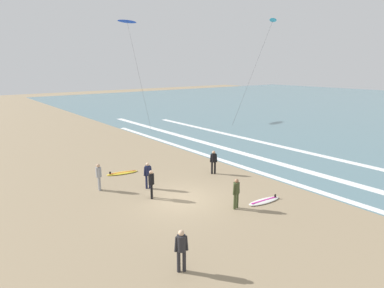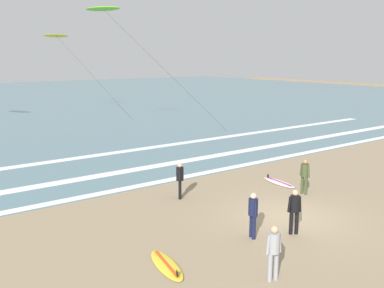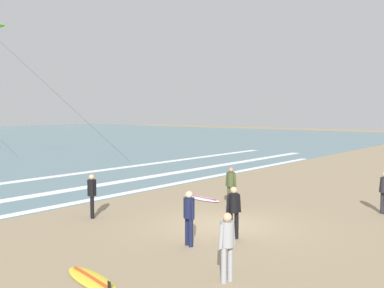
{
  "view_description": "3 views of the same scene",
  "coord_description": "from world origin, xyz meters",
  "px_view_note": "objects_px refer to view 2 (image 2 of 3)",
  "views": [
    {
      "loc": [
        13.38,
        -9.66,
        7.07
      ],
      "look_at": [
        -1.05,
        1.65,
        2.66
      ],
      "focal_mm": 30.3,
      "sensor_mm": 36.0,
      "label": 1
    },
    {
      "loc": [
        -12.17,
        -10.38,
        6.07
      ],
      "look_at": [
        -1.3,
        4.54,
        2.28
      ],
      "focal_mm": 40.11,
      "sensor_mm": 36.0,
      "label": 2
    },
    {
      "loc": [
        -12.12,
        -8.55,
        3.89
      ],
      "look_at": [
        0.18,
        1.5,
        2.69
      ],
      "focal_mm": 41.58,
      "sensor_mm": 36.0,
      "label": 3
    }
  ],
  "objects_px": {
    "surfer_left_near": "(305,173)",
    "surfer_foreground_main": "(295,208)",
    "surfboard_left_pile": "(279,182)",
    "surfer_right_near": "(180,177)",
    "kite_lime_high_right": "(103,10)",
    "surfboard_right_spare": "(166,265)",
    "kite_yellow_mid_center": "(56,36)",
    "surfer_left_far": "(253,211)",
    "surfer_mid_group": "(274,248)"
  },
  "relations": [
    {
      "from": "surfer_left_near",
      "to": "surfer_foreground_main",
      "type": "bearing_deg",
      "value": -144.75
    },
    {
      "from": "surfboard_left_pile",
      "to": "surfer_right_near",
      "type": "bearing_deg",
      "value": 169.33
    },
    {
      "from": "kite_lime_high_right",
      "to": "surfer_left_near",
      "type": "bearing_deg",
      "value": -91.03
    },
    {
      "from": "surfboard_left_pile",
      "to": "kite_lime_high_right",
      "type": "distance_m",
      "value": 21.56
    },
    {
      "from": "surfboard_right_spare",
      "to": "kite_yellow_mid_center",
      "type": "distance_m",
      "value": 37.6
    },
    {
      "from": "surfer_foreground_main",
      "to": "surfer_left_near",
      "type": "distance_m",
      "value": 4.65
    },
    {
      "from": "surfer_left_far",
      "to": "surfer_right_near",
      "type": "relative_size",
      "value": 1.0
    },
    {
      "from": "surfer_left_near",
      "to": "surfer_right_near",
      "type": "relative_size",
      "value": 1.0
    },
    {
      "from": "surfboard_right_spare",
      "to": "surfboard_left_pile",
      "type": "height_order",
      "value": "same"
    },
    {
      "from": "surfboard_right_spare",
      "to": "surfboard_left_pile",
      "type": "relative_size",
      "value": 1.01
    },
    {
      "from": "surfer_right_near",
      "to": "surfboard_left_pile",
      "type": "bearing_deg",
      "value": -10.67
    },
    {
      "from": "surfer_left_far",
      "to": "surfboard_right_spare",
      "type": "relative_size",
      "value": 0.73
    },
    {
      "from": "surfer_right_near",
      "to": "surfer_left_near",
      "type": "bearing_deg",
      "value": -29.93
    },
    {
      "from": "surfer_left_near",
      "to": "surfer_mid_group",
      "type": "bearing_deg",
      "value": -146.36
    },
    {
      "from": "surfer_foreground_main",
      "to": "surfboard_left_pile",
      "type": "height_order",
      "value": "surfer_foreground_main"
    },
    {
      "from": "surfer_mid_group",
      "to": "surfboard_left_pile",
      "type": "height_order",
      "value": "surfer_mid_group"
    },
    {
      "from": "kite_lime_high_right",
      "to": "kite_yellow_mid_center",
      "type": "bearing_deg",
      "value": 88.41
    },
    {
      "from": "surfer_mid_group",
      "to": "surfer_left_far",
      "type": "bearing_deg",
      "value": 57.38
    },
    {
      "from": "surfer_mid_group",
      "to": "kite_yellow_mid_center",
      "type": "bearing_deg",
      "value": 78.91
    },
    {
      "from": "surfer_foreground_main",
      "to": "surfboard_left_pile",
      "type": "xyz_separation_m",
      "value": [
        4.14,
        4.49,
        -0.91
      ]
    },
    {
      "from": "surfer_left_near",
      "to": "surfboard_right_spare",
      "type": "xyz_separation_m",
      "value": [
        -8.65,
        -2.06,
        -0.91
      ]
    },
    {
      "from": "surfer_foreground_main",
      "to": "surfboard_right_spare",
      "type": "relative_size",
      "value": 0.73
    },
    {
      "from": "surfer_mid_group",
      "to": "surfer_right_near",
      "type": "xyz_separation_m",
      "value": [
        1.88,
        7.24,
        0.0
      ]
    },
    {
      "from": "surfer_left_far",
      "to": "kite_lime_high_right",
      "type": "xyz_separation_m",
      "value": [
        5.56,
        23.15,
        8.77
      ]
    },
    {
      "from": "surfer_left_far",
      "to": "surfer_foreground_main",
      "type": "bearing_deg",
      "value": -23.49
    },
    {
      "from": "surfer_foreground_main",
      "to": "surfboard_right_spare",
      "type": "height_order",
      "value": "surfer_foreground_main"
    },
    {
      "from": "surfboard_right_spare",
      "to": "surfboard_left_pile",
      "type": "xyz_separation_m",
      "value": [
        8.99,
        3.87,
        0.0
      ]
    },
    {
      "from": "surfer_foreground_main",
      "to": "surfer_right_near",
      "type": "xyz_separation_m",
      "value": [
        -1.03,
        5.46,
        0.0
      ]
    },
    {
      "from": "surfer_right_near",
      "to": "surfboard_left_pile",
      "type": "height_order",
      "value": "surfer_right_near"
    },
    {
      "from": "surfer_mid_group",
      "to": "surfer_right_near",
      "type": "bearing_deg",
      "value": 75.46
    },
    {
      "from": "kite_lime_high_right",
      "to": "surfer_foreground_main",
      "type": "bearing_deg",
      "value": -99.96
    },
    {
      "from": "surfer_left_far",
      "to": "surfer_right_near",
      "type": "height_order",
      "value": "same"
    },
    {
      "from": "surfer_right_near",
      "to": "surfboard_right_spare",
      "type": "height_order",
      "value": "surfer_right_near"
    },
    {
      "from": "surfer_foreground_main",
      "to": "kite_yellow_mid_center",
      "type": "xyz_separation_m",
      "value": [
        4.52,
        36.13,
        7.15
      ]
    },
    {
      "from": "surfer_foreground_main",
      "to": "kite_yellow_mid_center",
      "type": "relative_size",
      "value": 0.17
    },
    {
      "from": "surfboard_left_pile",
      "to": "surfer_mid_group",
      "type": "bearing_deg",
      "value": -138.37
    },
    {
      "from": "surfer_left_near",
      "to": "kite_lime_high_right",
      "type": "relative_size",
      "value": 0.16
    },
    {
      "from": "kite_lime_high_right",
      "to": "kite_yellow_mid_center",
      "type": "xyz_separation_m",
      "value": [
        0.34,
        12.38,
        -1.61
      ]
    },
    {
      "from": "surfer_left_far",
      "to": "surfer_right_near",
      "type": "xyz_separation_m",
      "value": [
        0.35,
        4.86,
        0.0
      ]
    },
    {
      "from": "surfer_foreground_main",
      "to": "surfer_mid_group",
      "type": "bearing_deg",
      "value": -148.56
    },
    {
      "from": "surfer_foreground_main",
      "to": "surfboard_right_spare",
      "type": "bearing_deg",
      "value": 172.73
    },
    {
      "from": "surfer_right_near",
      "to": "surfer_foreground_main",
      "type": "bearing_deg",
      "value": -79.28
    },
    {
      "from": "surfboard_right_spare",
      "to": "surfer_foreground_main",
      "type": "bearing_deg",
      "value": -7.27
    },
    {
      "from": "kite_lime_high_right",
      "to": "surfer_mid_group",
      "type": "bearing_deg",
      "value": -105.51
    },
    {
      "from": "kite_lime_high_right",
      "to": "surfer_right_near",
      "type": "bearing_deg",
      "value": -105.89
    },
    {
      "from": "surfer_left_near",
      "to": "kite_lime_high_right",
      "type": "bearing_deg",
      "value": 88.97
    },
    {
      "from": "surfer_left_near",
      "to": "surfboard_right_spare",
      "type": "relative_size",
      "value": 0.73
    },
    {
      "from": "surfboard_right_spare",
      "to": "kite_yellow_mid_center",
      "type": "relative_size",
      "value": 0.23
    },
    {
      "from": "surfer_foreground_main",
      "to": "surfer_left_far",
      "type": "relative_size",
      "value": 1.0
    },
    {
      "from": "surfer_left_far",
      "to": "surfer_right_near",
      "type": "distance_m",
      "value": 4.87
    }
  ]
}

